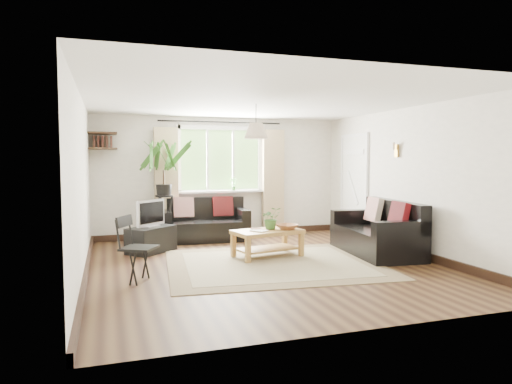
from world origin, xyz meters
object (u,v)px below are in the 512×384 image
object	(u,v)px
palm_stand	(164,191)
folding_chair	(139,249)
sofa_back	(205,220)
sofa_right	(376,229)
coffee_table	(267,244)
tv_stand	(151,239)

from	to	relation	value
palm_stand	folding_chair	distance (m)	2.85
folding_chair	palm_stand	bearing A→B (deg)	16.13
sofa_back	sofa_right	size ratio (longest dim) A/B	0.93
palm_stand	sofa_back	bearing A→B (deg)	-2.69
sofa_right	palm_stand	xyz separation A→B (m)	(-3.18, 2.15, 0.54)
coffee_table	tv_stand	distance (m)	1.98
sofa_back	sofa_right	xyz separation A→B (m)	(2.42, -2.11, 0.03)
sofa_right	tv_stand	xyz separation A→B (m)	(-3.50, 1.28, -0.20)
sofa_back	tv_stand	distance (m)	1.38
sofa_back	folding_chair	world-z (taller)	folding_chair
sofa_right	tv_stand	distance (m)	3.74
palm_stand	coffee_table	bearing A→B (deg)	-52.80
sofa_back	tv_stand	bearing A→B (deg)	-139.01
folding_chair	sofa_back	bearing A→B (deg)	1.78
tv_stand	folding_chair	bearing A→B (deg)	-141.58
tv_stand	folding_chair	distance (m)	1.90
tv_stand	folding_chair	size ratio (longest dim) A/B	0.95
coffee_table	palm_stand	xyz separation A→B (m)	(-1.40, 1.84, 0.74)
sofa_right	folding_chair	bearing A→B (deg)	-75.84
sofa_back	coffee_table	distance (m)	1.92
tv_stand	folding_chair	world-z (taller)	folding_chair
coffee_table	tv_stand	bearing A→B (deg)	150.46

